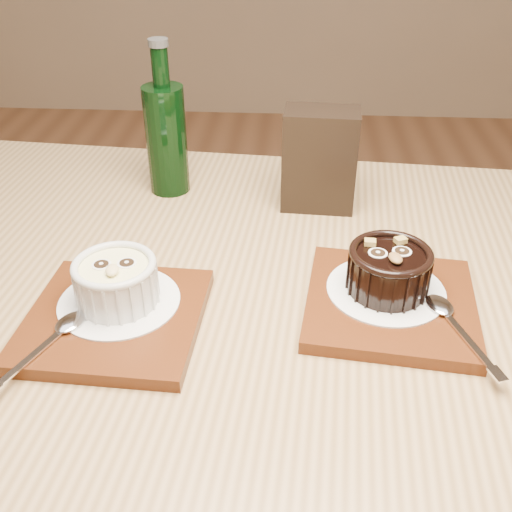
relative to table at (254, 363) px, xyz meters
The scene contains 11 objects.
table is the anchor object (origin of this frame).
tray_left 0.18m from the table, 162.15° to the right, with size 0.18×0.18×0.01m, color #53240D.
doily_left 0.18m from the table, 169.29° to the right, with size 0.13×0.13×0.00m, color white.
ramekin_white 0.20m from the table, 169.27° to the right, with size 0.09×0.09×0.05m.
spoon_left 0.25m from the table, 152.92° to the right, with size 0.03×0.13×0.01m, color white, non-canonical shape.
tray_right 0.18m from the table, ahead, with size 0.18×0.18×0.01m, color #53240D.
doily_right 0.18m from the table, ahead, with size 0.13×0.13×0.00m, color white.
ramekin_dark 0.20m from the table, ahead, with size 0.09×0.09×0.05m.
spoon_right 0.24m from the table, 13.25° to the right, with size 0.03×0.13×0.01m, color white, non-canonical shape.
condiment_stand 0.29m from the table, 72.27° to the left, with size 0.10×0.06×0.14m, color black.
green_bottle 0.35m from the table, 117.91° to the left, with size 0.06×0.06×0.22m.
Camera 1 is at (0.14, -0.71, 1.16)m, focal length 42.00 mm.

